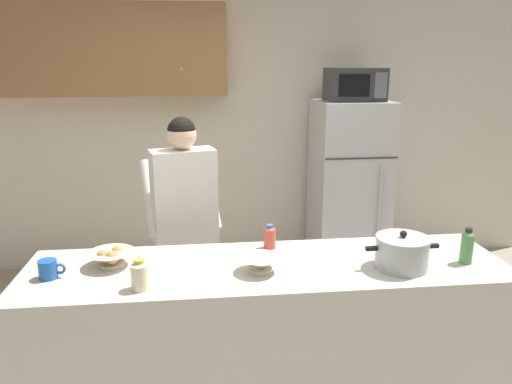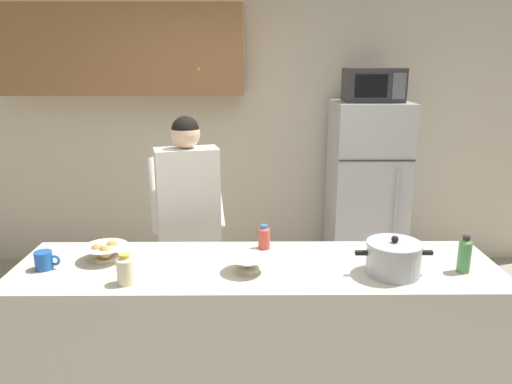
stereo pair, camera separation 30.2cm
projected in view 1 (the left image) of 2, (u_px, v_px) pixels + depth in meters
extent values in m
cube|color=beige|center=(236.00, 132.00, 4.67)|extent=(6.00, 0.12, 2.60)
cube|color=olive|center=(96.00, 50.00, 4.12)|extent=(2.21, 0.34, 0.77)
sphere|color=gold|center=(182.00, 69.00, 4.07)|extent=(0.03, 0.03, 0.03)
cube|color=beige|center=(267.00, 341.00, 2.68)|extent=(2.54, 0.68, 0.92)
cube|color=#B7BABF|center=(348.00, 190.00, 4.47)|extent=(0.64, 0.64, 1.62)
cube|color=#333333|center=(362.00, 158.00, 4.07)|extent=(0.63, 0.01, 0.01)
cylinder|color=#B2B2B7|center=(380.00, 208.00, 4.18)|extent=(0.02, 0.02, 0.73)
cube|color=#2D2D30|center=(355.00, 84.00, 4.20)|extent=(0.48, 0.36, 0.28)
cube|color=black|center=(354.00, 85.00, 4.02)|extent=(0.26, 0.01, 0.18)
cube|color=#59595B|center=(381.00, 85.00, 4.04)|extent=(0.11, 0.01, 0.21)
cylinder|color=black|center=(198.00, 292.00, 3.39)|extent=(0.11, 0.11, 0.79)
cylinder|color=black|center=(178.00, 296.00, 3.34)|extent=(0.11, 0.11, 0.79)
cube|color=white|center=(184.00, 196.00, 3.18)|extent=(0.45, 0.30, 0.62)
sphere|color=beige|center=(182.00, 135.00, 3.07)|extent=(0.19, 0.19, 0.19)
sphere|color=black|center=(181.00, 131.00, 3.07)|extent=(0.18, 0.18, 0.18)
cylinder|color=white|center=(209.00, 192.00, 3.37)|extent=(0.17, 0.38, 0.48)
cylinder|color=white|center=(150.00, 198.00, 3.22)|extent=(0.17, 0.38, 0.48)
cylinder|color=#ADAFB5|center=(402.00, 254.00, 2.50)|extent=(0.27, 0.27, 0.15)
cylinder|color=#ADAFB5|center=(403.00, 239.00, 2.48)|extent=(0.28, 0.28, 0.02)
sphere|color=black|center=(403.00, 234.00, 2.48)|extent=(0.04, 0.04, 0.04)
cube|color=black|center=(372.00, 248.00, 2.48)|extent=(0.06, 0.02, 0.02)
cube|color=black|center=(433.00, 246.00, 2.51)|extent=(0.06, 0.02, 0.02)
cylinder|color=#1E59B2|center=(48.00, 269.00, 2.39)|extent=(0.09, 0.09, 0.10)
torus|color=#1E59B2|center=(60.00, 269.00, 2.40)|extent=(0.06, 0.01, 0.06)
cylinder|color=beige|center=(112.00, 264.00, 2.54)|extent=(0.13, 0.13, 0.02)
cone|color=beige|center=(111.00, 257.00, 2.53)|extent=(0.24, 0.24, 0.06)
sphere|color=tan|center=(103.00, 257.00, 2.50)|extent=(0.07, 0.07, 0.07)
sphere|color=tan|center=(118.00, 252.00, 2.56)|extent=(0.07, 0.07, 0.07)
sphere|color=tan|center=(112.00, 257.00, 2.49)|extent=(0.07, 0.07, 0.07)
cylinder|color=beige|center=(261.00, 270.00, 2.47)|extent=(0.12, 0.12, 0.02)
cone|color=beige|center=(261.00, 263.00, 2.46)|extent=(0.21, 0.21, 0.06)
cylinder|color=#D84C3F|center=(270.00, 238.00, 2.78)|extent=(0.07, 0.07, 0.12)
cone|color=#D84C3F|center=(270.00, 227.00, 2.76)|extent=(0.07, 0.07, 0.02)
cylinder|color=#3372BF|center=(270.00, 226.00, 2.76)|extent=(0.04, 0.04, 0.02)
cylinder|color=beige|center=(140.00, 277.00, 2.27)|extent=(0.09, 0.09, 0.12)
cone|color=beige|center=(139.00, 263.00, 2.25)|extent=(0.09, 0.09, 0.02)
cylinder|color=gold|center=(139.00, 261.00, 2.25)|extent=(0.05, 0.05, 0.02)
cylinder|color=#4C8C4C|center=(467.00, 249.00, 2.56)|extent=(0.07, 0.07, 0.16)
cone|color=#4C8C4C|center=(469.00, 232.00, 2.54)|extent=(0.07, 0.07, 0.02)
cylinder|color=#262626|center=(469.00, 230.00, 2.54)|extent=(0.04, 0.04, 0.02)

